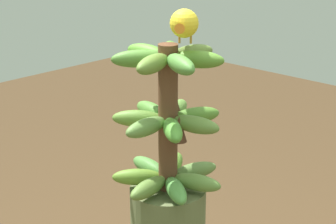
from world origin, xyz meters
TOP-DOWN VIEW (x-y plane):
  - banana_bunch at (-0.00, 0.00)m, footprint 0.27×0.27m
  - perched_bird at (-0.01, 0.03)m, footprint 0.18×0.14m

SIDE VIEW (x-z plane):
  - banana_bunch at x=0.00m, z-range 0.92..1.27m
  - perched_bird at x=-0.01m, z-range 1.28..1.36m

